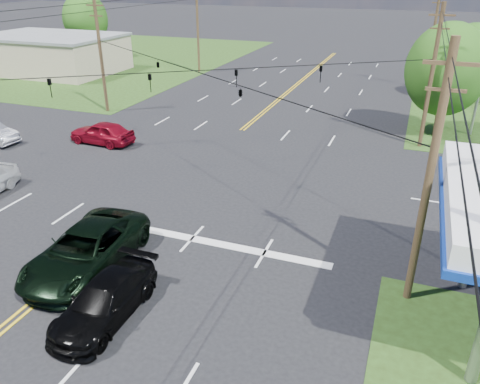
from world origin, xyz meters
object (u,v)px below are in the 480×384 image
at_px(pole_right_far, 433,37).
at_px(pickup_dkgreen, 87,250).
at_px(suv_black, 105,300).
at_px(tree_far_l, 85,19).
at_px(pole_left_far, 198,27).
at_px(tree_right_b, 472,55).
at_px(pole_ne, 431,76).
at_px(pole_se, 429,179).
at_px(pole_nw, 101,54).
at_px(tree_right_a, 447,70).
at_px(retail_nw, 51,54).

height_order(pole_right_far, pickup_dkgreen, pole_right_far).
bearing_deg(suv_black, tree_far_l, 127.18).
height_order(pole_left_far, suv_black, pole_left_far).
relative_size(tree_right_b, pickup_dkgreen, 1.11).
bearing_deg(tree_right_b, pickup_dkgreen, -114.19).
bearing_deg(tree_far_l, suv_black, -52.68).
bearing_deg(pickup_dkgreen, pole_ne, 55.13).
bearing_deg(pole_se, pole_left_far, 125.10).
bearing_deg(tree_right_b, tree_far_l, 170.63).
height_order(pole_ne, pole_left_far, pole_left_far).
xyz_separation_m(pole_ne, tree_right_b, (3.50, 15.00, -0.70)).
relative_size(pole_left_far, pole_right_far, 1.00).
xyz_separation_m(pole_ne, tree_far_l, (-45.00, 23.00, 0.28)).
height_order(pole_ne, pole_right_far, pole_right_far).
bearing_deg(pole_nw, tree_right_a, 6.34).
xyz_separation_m(tree_right_a, suv_black, (-11.00, -25.91, -4.16)).
bearing_deg(suv_black, retail_nw, 132.44).
distance_m(pole_nw, suv_black, 28.26).
bearing_deg(tree_far_l, pole_ne, -27.07).
xyz_separation_m(retail_nw, pole_left_far, (17.00, 6.00, 3.17)).
relative_size(pole_nw, pickup_dkgreen, 1.49).
bearing_deg(pole_right_far, pole_se, -90.00).
bearing_deg(tree_far_l, pickup_dkgreen, -53.31).
height_order(pole_se, tree_right_a, pole_se).
bearing_deg(retail_nw, pole_nw, -37.41).
relative_size(pole_se, tree_far_l, 1.09).
height_order(retail_nw, pole_nw, pole_nw).
height_order(pole_se, tree_right_b, pole_se).
bearing_deg(tree_far_l, retail_nw, -78.69).
bearing_deg(pole_se, tree_right_a, 87.27).
bearing_deg(pole_left_far, pole_nw, -90.00).
xyz_separation_m(pole_right_far, suv_black, (-10.00, -41.91, -4.46)).
height_order(pole_right_far, suv_black, pole_right_far).
relative_size(retail_nw, tree_right_a, 1.96).
height_order(pole_nw, pickup_dkgreen, pole_nw).
xyz_separation_m(pole_right_far, pickup_dkgreen, (-12.50, -39.61, -4.28)).
bearing_deg(tree_right_b, pole_nw, -153.05).
relative_size(pole_se, pole_right_far, 0.95).
bearing_deg(tree_far_l, pole_se, -42.34).
bearing_deg(pole_right_far, pole_ne, -90.00).
relative_size(pole_ne, pickup_dkgreen, 1.49).
bearing_deg(pole_right_far, tree_far_l, 174.92).
height_order(pole_right_far, tree_right_b, pole_right_far).
bearing_deg(pole_left_far, suv_black, -69.10).
bearing_deg(suv_black, tree_right_b, 70.26).
height_order(pole_left_far, tree_right_b, pole_left_far).
bearing_deg(tree_right_b, pole_left_far, 172.28).
distance_m(retail_nw, pickup_dkgreen, 45.40).
xyz_separation_m(tree_right_b, pickup_dkgreen, (-16.00, -35.61, -3.33)).
distance_m(pole_se, tree_far_l, 60.88).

